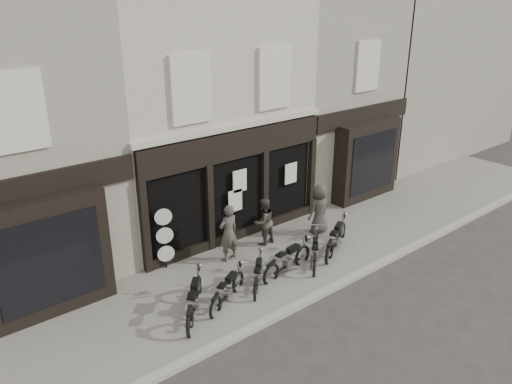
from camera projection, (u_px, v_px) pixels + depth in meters
ground_plane at (297, 275)px, 15.15m from camera, size 90.00×90.00×0.00m
pavement at (277, 262)px, 15.78m from camera, size 30.00×4.20×0.12m
kerb at (327, 291)px, 14.23m from camera, size 30.00×0.25×0.13m
central_building at (186, 110)px, 17.93m from camera, size 7.30×6.22×8.34m
neighbour_right at (311, 91)px, 21.65m from camera, size 5.60×6.73×8.34m
filler_right at (418, 72)px, 26.51m from camera, size 11.00×6.00×8.20m
motorcycle_0 at (194, 302)px, 13.04m from camera, size 1.70×1.89×1.10m
motorcycle_1 at (228, 292)px, 13.60m from camera, size 1.85×1.16×0.96m
motorcycle_2 at (258, 276)px, 14.38m from camera, size 1.50×1.51×0.92m
motorcycle_3 at (288, 262)px, 15.03m from camera, size 2.19×0.66×1.05m
motorcycle_4 at (315, 253)px, 15.59m from camera, size 1.65×1.58×0.98m
motorcycle_5 at (336, 241)px, 16.30m from camera, size 2.15×1.36×1.12m
man_left at (228, 233)px, 15.46m from camera, size 0.69×0.47×1.86m
man_centre at (264, 222)px, 16.53m from camera, size 0.80×0.64×1.61m
man_right at (319, 209)px, 17.29m from camera, size 0.89×0.61×1.77m
advert_sign_post at (165, 240)px, 14.98m from camera, size 0.52×0.34×2.17m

